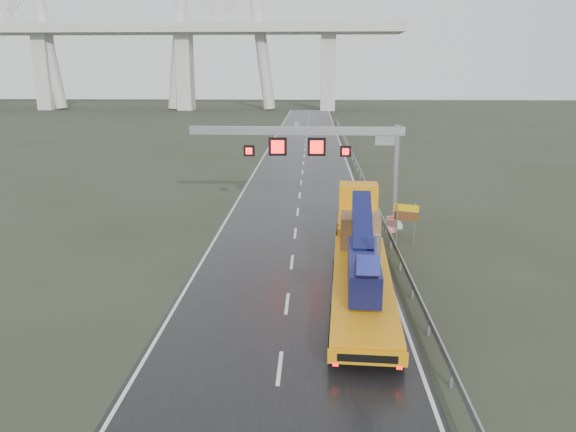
{
  "coord_description": "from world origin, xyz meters",
  "views": [
    {
      "loc": [
        1.16,
        -20.84,
        10.8
      ],
      "look_at": [
        -0.16,
        8.43,
        3.2
      ],
      "focal_mm": 35.0,
      "sensor_mm": 36.0,
      "label": 1
    }
  ],
  "objects_px": {
    "exit_sign_pair": "(406,216)",
    "striped_barrier": "(391,224)",
    "sign_gantry": "(327,148)",
    "heavy_haul_truck": "(360,243)"
  },
  "relations": [
    {
      "from": "heavy_haul_truck",
      "to": "exit_sign_pair",
      "type": "relative_size",
      "value": 7.09
    },
    {
      "from": "sign_gantry",
      "to": "exit_sign_pair",
      "type": "bearing_deg",
      "value": -39.62
    },
    {
      "from": "exit_sign_pair",
      "to": "striped_barrier",
      "type": "relative_size",
      "value": 2.36
    },
    {
      "from": "exit_sign_pair",
      "to": "striped_barrier",
      "type": "distance_m",
      "value": 3.1
    },
    {
      "from": "sign_gantry",
      "to": "striped_barrier",
      "type": "height_order",
      "value": "sign_gantry"
    },
    {
      "from": "exit_sign_pair",
      "to": "striped_barrier",
      "type": "height_order",
      "value": "exit_sign_pair"
    },
    {
      "from": "heavy_haul_truck",
      "to": "striped_barrier",
      "type": "height_order",
      "value": "heavy_haul_truck"
    },
    {
      "from": "striped_barrier",
      "to": "sign_gantry",
      "type": "bearing_deg",
      "value": 143.19
    },
    {
      "from": "heavy_haul_truck",
      "to": "sign_gantry",
      "type": "bearing_deg",
      "value": 103.1
    },
    {
      "from": "heavy_haul_truck",
      "to": "exit_sign_pair",
      "type": "bearing_deg",
      "value": 61.77
    }
  ]
}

